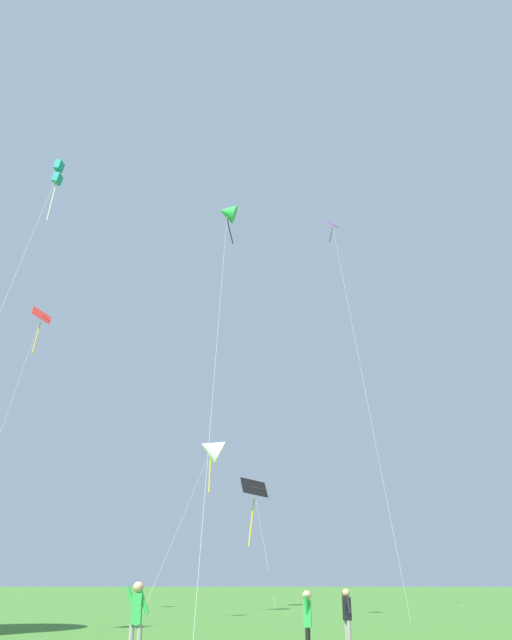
% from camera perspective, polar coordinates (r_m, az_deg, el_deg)
% --- Properties ---
extents(kite_green_small, '(1.16, 11.25, 20.47)m').
position_cam_1_polar(kite_green_small, '(35.08, -2.52, 9.28)').
color(kite_green_small, green).
rests_on(kite_green_small, ground_plane).
extents(kite_white_distant, '(2.81, 12.22, 10.57)m').
position_cam_1_polar(kite_white_distant, '(42.40, -3.96, -11.09)').
color(kite_white_distant, white).
rests_on(kite_white_distant, ground_plane).
extents(kite_red_high, '(2.23, 12.10, 18.79)m').
position_cam_1_polar(kite_red_high, '(44.87, -18.44, -0.71)').
color(kite_red_high, red).
rests_on(kite_red_high, ground_plane).
extents(kite_black_large, '(2.65, 5.62, 9.08)m').
position_cam_1_polar(kite_black_large, '(50.67, -0.25, -15.47)').
color(kite_black_large, black).
rests_on(kite_black_large, ground_plane).
extents(kite_teal_box, '(0.84, 9.91, 20.41)m').
position_cam_1_polar(kite_teal_box, '(32.98, -16.93, 11.81)').
color(kite_teal_box, teal).
rests_on(kite_teal_box, ground_plane).
extents(kite_purple_streamer, '(2.20, 10.57, 27.26)m').
position_cam_1_polar(kite_purple_streamer, '(47.93, 7.18, 5.40)').
color(kite_purple_streamer, purple).
rests_on(kite_purple_streamer, ground_plane).
extents(person_foreground_watcher, '(0.57, 0.24, 1.77)m').
position_cam_1_polar(person_foreground_watcher, '(16.37, -10.34, -23.91)').
color(person_foreground_watcher, gray).
rests_on(person_foreground_watcher, ground_plane).
extents(person_in_blue_jacket, '(0.21, 0.51, 1.57)m').
position_cam_1_polar(person_in_blue_jacket, '(16.82, 4.49, -24.50)').
color(person_in_blue_jacket, black).
rests_on(person_in_blue_jacket, ground_plane).
extents(person_in_red_shirt, '(0.23, 0.51, 1.58)m').
position_cam_1_polar(person_in_red_shirt, '(19.63, 7.92, -23.94)').
color(person_in_red_shirt, gray).
rests_on(person_in_red_shirt, ground_plane).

